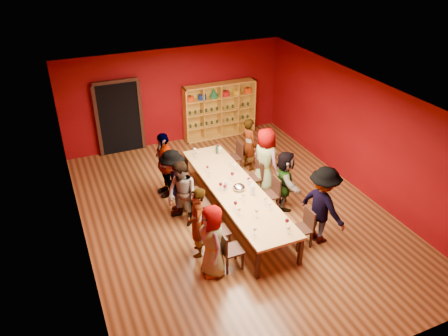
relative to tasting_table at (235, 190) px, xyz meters
The scene contains 48 objects.
room_shell 0.80m from the tasting_table, ahead, with size 7.10×9.10×3.04m.
tasting_table is the anchor object (origin of this frame).
doorway 4.80m from the tasting_table, 112.09° to the left, with size 1.40×0.17×2.30m.
shelving_unit 4.55m from the tasting_table, 72.08° to the left, with size 2.40×0.40×1.80m.
chair_person_left_0 1.90m from the tasting_table, 118.77° to the right, with size 0.42×0.42×0.89m.
person_left_0 2.07m from the tasting_table, 126.90° to the right, with size 0.78×0.42×1.59m, color #5774B4.
chair_person_left_1 1.36m from the tasting_table, 132.61° to the right, with size 0.42×0.42×0.89m.
person_left_1 1.65m from the tasting_table, 143.01° to the right, with size 0.59×0.43×1.61m, color silver.
chair_person_left_2 0.95m from the tasting_table, 168.80° to the left, with size 0.42×0.42×0.89m.
person_left_2 1.27m from the tasting_table, behind, with size 0.77×0.43×1.59m, color #5A78B9.
chair_person_left_3 1.16m from the tasting_table, 142.76° to the left, with size 0.42×0.42×0.89m.
person_left_3 1.48m from the tasting_table, 152.10° to the left, with size 1.08×0.45×1.67m, color #121534.
chair_person_left_4 1.82m from the tasting_table, 120.27° to the left, with size 0.42×0.42×0.89m.
person_left_4 2.01m from the tasting_table, 128.94° to the left, with size 1.02×0.46×1.74m, color pink.
chair_person_right_0 1.88m from the tasting_table, 60.80° to the right, with size 0.42×0.42×0.89m.
person_right_0 2.11m from the tasting_table, 50.81° to the right, with size 1.18×0.49×1.83m, color #525157.
chair_person_right_2 0.95m from the tasting_table, 10.44° to the right, with size 0.42×0.42×0.89m.
person_right_2 1.26m from the tasting_table, ahead, with size 1.42×0.41×1.53m, color #4D4D52.
chair_person_right_3 1.18m from the tasting_table, 38.35° to the left, with size 0.42×0.42×0.89m.
person_right_3 1.39m from the tasting_table, 31.49° to the left, with size 0.86×0.47×1.76m, color white.
chair_person_right_4 2.15m from the tasting_table, 64.79° to the left, with size 0.42×0.42×0.89m.
person_right_4 2.34m from the tasting_table, 55.90° to the left, with size 0.56×0.41×1.54m, color white.
wine_glass_0 2.00m from the tasting_table, 79.11° to the left, with size 0.09×0.09×0.22m.
wine_glass_1 0.89m from the tasting_table, 114.21° to the right, with size 0.09×0.09×0.21m.
wine_glass_2 1.80m from the tasting_table, 101.84° to the right, with size 0.07×0.07×0.18m.
wine_glass_3 0.41m from the tasting_table, ahead, with size 0.08×0.08×0.19m.
wine_glass_4 0.94m from the tasting_table, 68.46° to the right, with size 0.07×0.07×0.18m.
wine_glass_5 0.82m from the tasting_table, 116.61° to the left, with size 0.07×0.07×0.18m.
wine_glass_6 2.01m from the tasting_table, 82.26° to the right, with size 0.07×0.07×0.18m.
wine_glass_7 0.41m from the tasting_table, behind, with size 0.08×0.08×0.21m.
wine_glass_8 1.77m from the tasting_table, 100.22° to the left, with size 0.09×0.09×0.22m.
wine_glass_9 0.58m from the tasting_table, 94.55° to the right, with size 0.08×0.08×0.19m.
wine_glass_10 1.97m from the tasting_table, 99.10° to the left, with size 0.09×0.09×0.22m.
wine_glass_11 0.35m from the tasting_table, 169.91° to the right, with size 0.08×0.08×0.19m.
wine_glass_12 1.04m from the tasting_table, 108.28° to the left, with size 0.07×0.07×0.18m.
wine_glass_13 0.83m from the tasting_table, 65.50° to the left, with size 0.09×0.09×0.22m.
wine_glass_14 1.84m from the tasting_table, 79.19° to the right, with size 0.09×0.09×0.22m.
wine_glass_15 1.09m from the tasting_table, 109.81° to the right, with size 0.08×0.08×0.19m.
wine_glass_16 1.75m from the tasting_table, 78.95° to the left, with size 0.08×0.08×0.21m.
wine_glass_17 1.16m from the tasting_table, 73.21° to the right, with size 0.07×0.07×0.18m.
wine_glass_18 1.24m from the tasting_table, 92.76° to the right, with size 0.08×0.08×0.20m.
wine_glass_19 0.40m from the tasting_table, ahead, with size 0.07×0.07×0.18m.
wine_glass_20 1.04m from the tasting_table, 72.67° to the left, with size 0.07×0.07×0.18m.
wine_glass_21 0.44m from the tasting_table, 76.01° to the left, with size 0.09×0.09×0.22m.
spittoon_bowl 0.17m from the tasting_table, 64.67° to the right, with size 0.29×0.29×0.16m, color #AEB0B5.
carafe_a 0.27m from the tasting_table, behind, with size 0.11×0.11×0.23m.
carafe_b 0.52m from the tasting_table, 58.55° to the right, with size 0.11×0.11×0.28m.
wine_bottle 1.81m from the tasting_table, 81.51° to the left, with size 0.09×0.09×0.28m.
Camera 1 is at (-3.69, -7.91, 6.27)m, focal length 35.00 mm.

